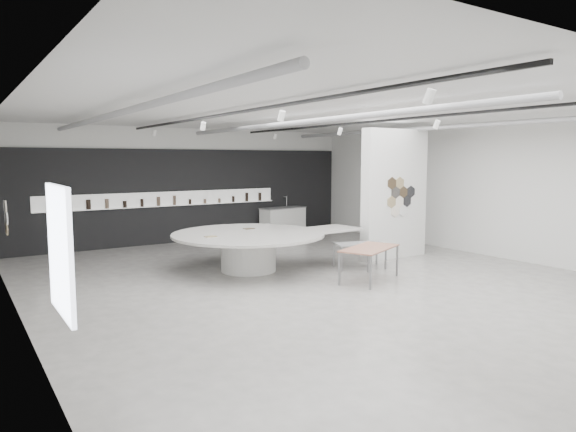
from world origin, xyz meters
TOP-DOWN VIEW (x-y plane):
  - room at (-0.09, -0.00)m, footprint 12.02×14.02m
  - back_wall_display at (-0.08, 6.93)m, footprint 11.80×0.27m
  - partition_column at (3.50, 1.00)m, footprint 2.20×0.38m
  - display_island at (-0.71, 1.69)m, footprint 4.99×4.00m
  - sample_table_wood at (1.01, -0.72)m, footprint 1.83×1.41m
  - sample_table_stone at (1.73, 0.43)m, footprint 1.40×1.01m
  - kitchen_counter at (3.35, 6.53)m, footprint 1.84×0.92m

SIDE VIEW (x-z plane):
  - kitchen_counter at x=3.35m, z-range -0.19..1.20m
  - sample_table_stone at x=1.73m, z-range 0.27..0.92m
  - display_island at x=-0.71m, z-range 0.14..1.11m
  - sample_table_wood at x=1.01m, z-range 0.33..1.10m
  - back_wall_display at x=-0.08m, z-range -0.01..3.09m
  - partition_column at x=3.50m, z-range 0.00..3.60m
  - room at x=-0.09m, z-range 0.16..3.98m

